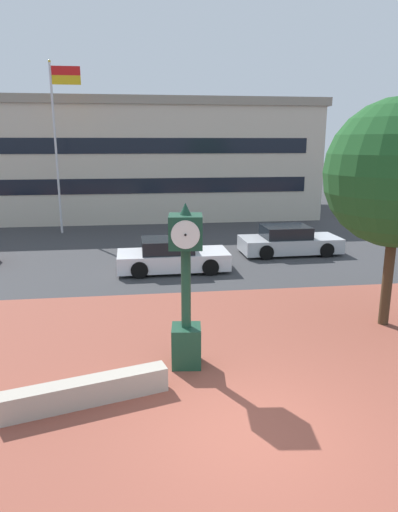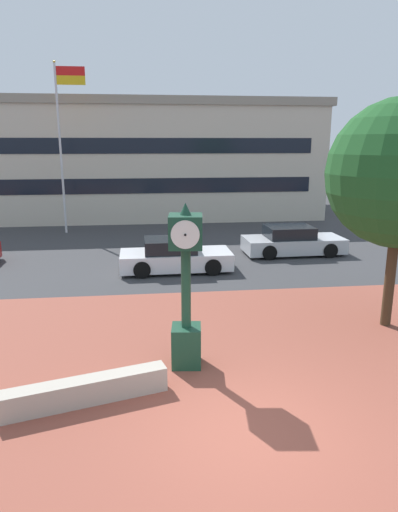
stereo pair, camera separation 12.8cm
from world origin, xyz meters
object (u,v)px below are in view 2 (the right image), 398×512
(street_clock, at_px, (186,290))
(civic_building, at_px, (136,158))
(car_street_mid, at_px, (174,256))
(car_street_near, at_px, (292,242))
(flagpole_primary, at_px, (62,136))

(street_clock, distance_m, civic_building, 24.91)
(civic_building, bearing_deg, car_street_mid, -84.42)
(car_street_near, xyz_separation_m, civic_building, (-7.09, 14.91, 3.21))
(car_street_near, height_order, car_street_mid, same)
(street_clock, relative_size, car_street_mid, 0.85)
(car_street_mid, height_order, civic_building, civic_building)
(street_clock, height_order, car_street_near, street_clock)
(car_street_mid, distance_m, civic_building, 17.37)
(flagpole_primary, distance_m, civic_building, 9.45)
(street_clock, height_order, flagpole_primary, flagpole_primary)
(civic_building, bearing_deg, car_street_near, -64.57)
(car_street_near, height_order, flagpole_primary, flagpole_primary)
(car_street_near, distance_m, civic_building, 16.81)
(flagpole_primary, bearing_deg, street_clock, -72.54)
(street_clock, bearing_deg, flagpole_primary, 113.80)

